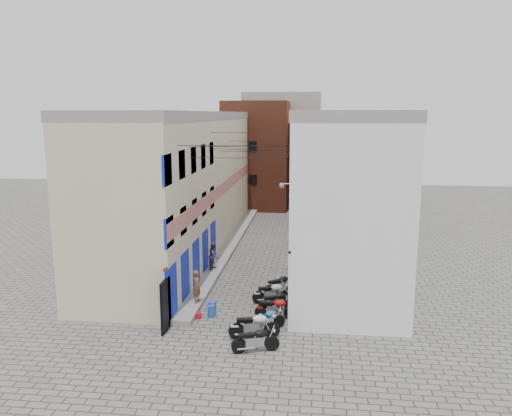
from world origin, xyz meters
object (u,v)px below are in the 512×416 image
at_px(motorcycle_e, 277,300).
at_px(person_b, 214,256).
at_px(motorcycle_c, 267,319).
at_px(person_a, 197,286).
at_px(water_jug_near, 211,311).
at_px(red_crate, 197,316).
at_px(motorcycle_f, 272,292).
at_px(motorcycle_d, 276,307).
at_px(motorcycle_a, 255,339).
at_px(water_jug_far, 212,308).
at_px(motorcycle_b, 254,324).
at_px(motorcycle_g, 280,284).

distance_m(motorcycle_e, person_b, 6.45).
relative_size(motorcycle_c, person_b, 1.11).
xyz_separation_m(person_a, water_jug_near, (0.85, -0.99, -0.76)).
bearing_deg(red_crate, motorcycle_f, 35.22).
xyz_separation_m(motorcycle_c, red_crate, (-3.18, 0.86, -0.38)).
bearing_deg(person_b, motorcycle_d, -137.98).
bearing_deg(water_jug_near, motorcycle_f, 37.45).
bearing_deg(red_crate, water_jug_near, 24.10).
distance_m(motorcycle_a, person_b, 9.77).
xyz_separation_m(motorcycle_c, motorcycle_e, (0.27, 2.09, 0.02)).
distance_m(motorcycle_c, water_jug_near, 2.83).
relative_size(motorcycle_c, water_jug_far, 3.05).
relative_size(motorcycle_a, motorcycle_c, 1.08).
relative_size(motorcycle_f, water_jug_near, 3.73).
relative_size(motorcycle_b, person_a, 1.35).
height_order(motorcycle_a, motorcycle_e, motorcycle_a).
bearing_deg(motorcycle_b, motorcycle_f, 162.37).
relative_size(motorcycle_e, water_jug_far, 3.19).
bearing_deg(person_b, motorcycle_c, -144.38).
relative_size(motorcycle_d, red_crate, 4.89).
height_order(motorcycle_f, water_jug_near, motorcycle_f).
height_order(motorcycle_f, red_crate, motorcycle_f).
xyz_separation_m(motorcycle_c, motorcycle_g, (0.27, 4.24, 0.06)).
height_order(motorcycle_f, water_jug_far, motorcycle_f).
bearing_deg(person_a, red_crate, -159.17).
xyz_separation_m(motorcycle_b, motorcycle_g, (0.70, 5.05, -0.04)).
bearing_deg(person_b, person_a, -168.80).
relative_size(motorcycle_a, red_crate, 4.91).
xyz_separation_m(motorcycle_d, motorcycle_f, (-0.31, 1.86, 0.02)).
distance_m(motorcycle_e, red_crate, 3.68).
relative_size(motorcycle_a, motorcycle_f, 0.96).
bearing_deg(motorcycle_c, person_b, 172.10).
bearing_deg(motorcycle_b, red_crate, -133.08).
xyz_separation_m(motorcycle_d, red_crate, (-3.45, -0.35, -0.42)).
bearing_deg(water_jug_near, water_jug_far, 93.31).
height_order(motorcycle_b, person_a, person_a).
relative_size(motorcycle_d, person_b, 1.20).
bearing_deg(motorcycle_f, motorcycle_a, -18.00).
bearing_deg(motorcycle_e, person_b, -165.80).
xyz_separation_m(motorcycle_e, person_b, (-3.93, 5.08, 0.50)).
distance_m(water_jug_near, red_crate, 0.67).
height_order(water_jug_far, red_crate, water_jug_far).
distance_m(motorcycle_c, water_jug_far, 2.99).
height_order(motorcycle_d, person_b, person_b).
relative_size(motorcycle_a, person_a, 1.21).
height_order(motorcycle_a, motorcycle_b, motorcycle_b).
height_order(motorcycle_a, motorcycle_f, motorcycle_f).
xyz_separation_m(motorcycle_g, water_jug_far, (-2.87, -2.79, -0.28)).
distance_m(motorcycle_c, motorcycle_d, 1.25).
bearing_deg(motorcycle_d, motorcycle_f, -170.84).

